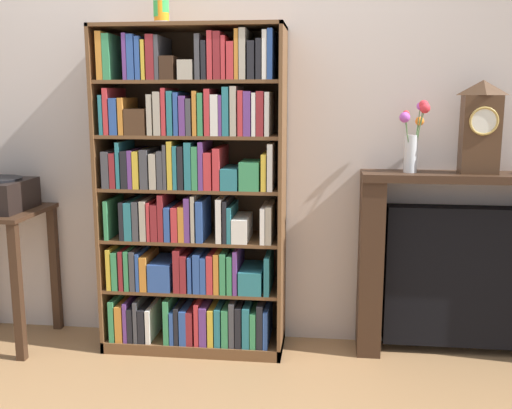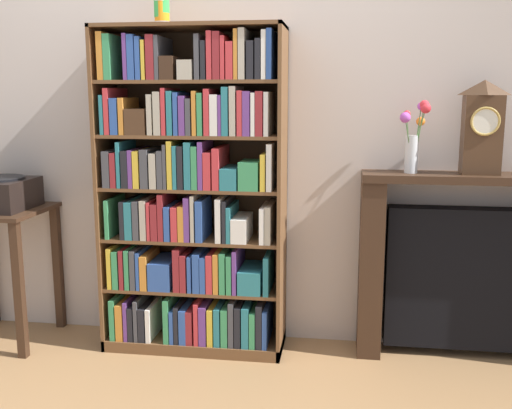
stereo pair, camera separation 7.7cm
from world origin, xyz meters
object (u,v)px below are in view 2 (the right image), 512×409
Objects in this scene: bookshelf at (192,199)px; mantel_clock at (482,127)px; side_table_left at (1,245)px; flower_vase at (414,137)px; fireplace_mantel at (473,268)px.

bookshelf reaches higher than mantel_clock.
mantel_clock is at bearing 2.38° from bookshelf.
side_table_left is 2.07× the size of flower_vase.
bookshelf is 1.49m from mantel_clock.
bookshelf is 3.70× the size of mantel_clock.
bookshelf is 1.47× the size of fireplace_mantel.
flower_vase is (1.12, 0.06, 0.33)m from bookshelf.
flower_vase reaches higher than side_table_left.
mantel_clock is (2.50, 0.12, 0.65)m from side_table_left.
side_table_left is 2.51m from fireplace_mantel.
bookshelf is at bearing 3.25° from side_table_left.
flower_vase is at bearing 2.85° from bookshelf.
fireplace_mantel is at bearing 73.96° from mantel_clock.
side_table_left is 0.65× the size of fireplace_mantel.
mantel_clock is (1.44, 0.06, 0.38)m from bookshelf.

